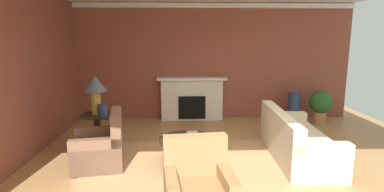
# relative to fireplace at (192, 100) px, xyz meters

# --- Properties ---
(ground_plane) EXTENTS (8.93, 8.93, 0.00)m
(ground_plane) POSITION_rel_fireplace_xyz_m (0.46, -3.03, -0.54)
(ground_plane) COLOR tan
(wall_fireplace) EXTENTS (7.47, 0.12, 3.03)m
(wall_fireplace) POSITION_rel_fireplace_xyz_m (0.46, 0.21, 0.98)
(wall_fireplace) COLOR brown
(wall_fireplace) RESTS_ON ground_plane
(wall_window) EXTENTS (0.12, 6.96, 3.03)m
(wall_window) POSITION_rel_fireplace_xyz_m (-3.04, -2.73, 0.98)
(wall_window) COLOR brown
(wall_window) RESTS_ON ground_plane
(crown_moulding) EXTENTS (7.47, 0.08, 0.12)m
(crown_moulding) POSITION_rel_fireplace_xyz_m (0.46, 0.13, 2.41)
(crown_moulding) COLOR white
(area_rug) EXTENTS (3.44, 2.28, 0.01)m
(area_rug) POSITION_rel_fireplace_xyz_m (-0.16, -2.92, -0.53)
(area_rug) COLOR tan
(area_rug) RESTS_ON ground_plane
(fireplace) EXTENTS (1.80, 0.35, 1.13)m
(fireplace) POSITION_rel_fireplace_xyz_m (0.00, 0.00, 0.00)
(fireplace) COLOR white
(fireplace) RESTS_ON ground_plane
(sofa) EXTENTS (0.99, 2.14, 0.85)m
(sofa) POSITION_rel_fireplace_xyz_m (1.77, -2.73, -0.24)
(sofa) COLOR beige
(sofa) RESTS_ON ground_plane
(armchair_near_window) EXTENTS (0.93, 0.93, 0.95)m
(armchair_near_window) POSITION_rel_fireplace_xyz_m (-1.63, -2.99, -0.23)
(armchair_near_window) COLOR brown
(armchair_near_window) RESTS_ON ground_plane
(coffee_table) EXTENTS (1.00, 1.00, 0.45)m
(coffee_table) POSITION_rel_fireplace_xyz_m (-0.16, -2.92, -0.20)
(coffee_table) COLOR #2D2319
(coffee_table) RESTS_ON ground_plane
(side_table) EXTENTS (0.56, 0.56, 0.70)m
(side_table) POSITION_rel_fireplace_xyz_m (-1.90, -2.14, -0.14)
(side_table) COLOR #2D2319
(side_table) RESTS_ON ground_plane
(table_lamp) EXTENTS (0.44, 0.44, 0.75)m
(table_lamp) POSITION_rel_fireplace_xyz_m (-1.90, -2.14, 0.69)
(table_lamp) COLOR #B28E38
(table_lamp) RESTS_ON side_table
(vase_on_side_table) EXTENTS (0.16, 0.16, 0.23)m
(vase_on_side_table) POSITION_rel_fireplace_xyz_m (-1.75, -2.26, 0.28)
(vase_on_side_table) COLOR navy
(vase_on_side_table) RESTS_ON side_table
(vase_tall_corner) EXTENTS (0.31, 0.31, 0.77)m
(vase_tall_corner) POSITION_rel_fireplace_xyz_m (2.62, -0.30, -0.15)
(vase_tall_corner) COLOR navy
(vase_tall_corner) RESTS_ON ground_plane
(book_red_cover) EXTENTS (0.25, 0.24, 0.04)m
(book_red_cover) POSITION_rel_fireplace_xyz_m (0.00, -2.92, -0.06)
(book_red_cover) COLOR navy
(book_red_cover) RESTS_ON coffee_table
(book_art_folio) EXTENTS (0.22, 0.16, 0.03)m
(book_art_folio) POSITION_rel_fireplace_xyz_m (-0.10, -2.90, -0.03)
(book_art_folio) COLOR maroon
(book_art_folio) RESTS_ON coffee_table
(book_small_novel) EXTENTS (0.20, 0.18, 0.05)m
(book_small_novel) POSITION_rel_fireplace_xyz_m (-0.09, -2.92, 0.01)
(book_small_novel) COLOR tan
(book_small_novel) RESTS_ON coffee_table
(potted_plant) EXTENTS (0.56, 0.56, 0.83)m
(potted_plant) POSITION_rel_fireplace_xyz_m (3.22, -0.48, -0.04)
(potted_plant) COLOR #A8754C
(potted_plant) RESTS_ON ground_plane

